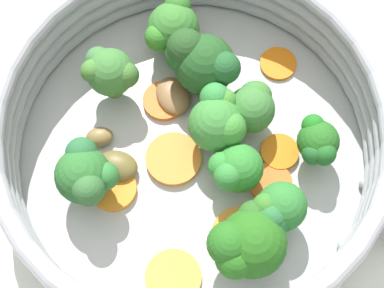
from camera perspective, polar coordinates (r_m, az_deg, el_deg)
name	(u,v)px	position (r m, az deg, el deg)	size (l,w,h in m)	color
ground_plane	(192,157)	(0.50, 0.00, -1.20)	(4.00, 4.00, 0.00)	white
skillet	(192,154)	(0.49, 0.00, -0.93)	(0.27, 0.27, 0.01)	#B2B5B7
skillet_rim_wall	(192,137)	(0.46, 0.00, 0.65)	(0.29, 0.29, 0.06)	#ACAEBC
skillet_rivet_left	(343,246)	(0.47, 13.30, -8.81)	(0.01, 0.01, 0.01)	#AEBABB
skillet_rivet_right	(365,183)	(0.49, 15.11, -3.40)	(0.01, 0.01, 0.01)	#B3B1B4
carrot_slice_0	(279,152)	(0.49, 7.78, -0.74)	(0.03, 0.03, 0.01)	orange
carrot_slice_1	(175,161)	(0.48, -1.56, -1.54)	(0.04, 0.04, 0.01)	orange
carrot_slice_2	(159,103)	(0.50, -2.92, 3.67)	(0.03, 0.03, 0.00)	orange
carrot_slice_3	(278,64)	(0.52, 7.66, 7.09)	(0.03, 0.03, 0.00)	orange
carrot_slice_4	(246,232)	(0.47, 4.82, -7.83)	(0.04, 0.04, 0.00)	orange
carrot_slice_5	(116,194)	(0.48, -6.75, -4.42)	(0.03, 0.03, 0.01)	orange
carrot_slice_6	(173,277)	(0.46, -1.68, -11.77)	(0.04, 0.04, 0.00)	gold
carrot_slice_7	(271,183)	(0.48, 7.00, -3.49)	(0.03, 0.03, 0.00)	orange
broccoli_floret_0	(216,118)	(0.46, 2.18, 2.34)	(0.04, 0.05, 0.05)	#709753
broccoli_floret_1	(235,169)	(0.46, 3.87, -2.24)	(0.04, 0.03, 0.04)	#89A367
broccoli_floret_2	(85,174)	(0.45, -9.46, -2.68)	(0.04, 0.05, 0.05)	#659053
broccoli_floret_3	(254,108)	(0.47, 5.53, 3.25)	(0.04, 0.04, 0.04)	#6D8A4F
broccoli_floret_4	(173,26)	(0.51, -1.73, 10.44)	(0.05, 0.04, 0.05)	#8DAB60
broccoli_floret_5	(247,243)	(0.44, 4.91, -8.77)	(0.06, 0.05, 0.05)	#799559
broccoli_floret_6	(110,72)	(0.48, -7.34, 6.39)	(0.04, 0.04, 0.05)	#618C49
broccoli_floret_7	(278,210)	(0.44, 7.64, -5.86)	(0.04, 0.04, 0.05)	#618F53
broccoli_floret_8	(317,143)	(0.47, 11.09, 0.08)	(0.03, 0.04, 0.04)	#649343
broccoli_floret_9	(201,61)	(0.48, 0.77, 7.35)	(0.05, 0.05, 0.06)	#6C9F59
mushroom_piece_0	(99,137)	(0.49, -8.23, 0.64)	(0.02, 0.02, 0.01)	olive
mushroom_piece_1	(173,96)	(0.50, -1.70, 4.31)	(0.03, 0.03, 0.01)	olive
mushroom_piece_2	(117,166)	(0.48, -6.69, -1.94)	(0.03, 0.02, 0.01)	brown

